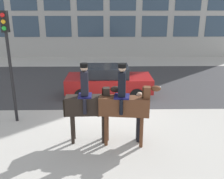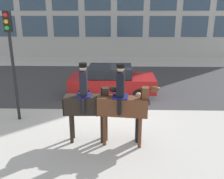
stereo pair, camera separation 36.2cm
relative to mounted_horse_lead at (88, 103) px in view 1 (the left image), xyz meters
name	(u,v)px [view 1 (the left image)]	position (x,y,z in m)	size (l,w,h in m)	color
ground_plane	(106,114)	(0.54, 2.14, -1.33)	(80.00, 80.00, 0.00)	#B2AFA8
road_surface	(107,82)	(0.54, 6.89, -1.32)	(25.31, 8.50, 0.01)	#38383A
mounted_horse_lead	(88,103)	(0.00, 0.00, 0.00)	(1.80, 0.65, 2.58)	black
mounted_horse_companion	(125,104)	(1.14, -0.20, 0.03)	(1.92, 0.65, 2.61)	#59331E
pedestrian_bystander	(139,113)	(1.58, -0.01, -0.34)	(0.82, 0.43, 1.67)	black
street_car_near_lane	(108,81)	(0.65, 4.44, -0.54)	(4.12, 1.89, 1.51)	maroon
traffic_light	(8,50)	(-2.91, 1.58, 1.40)	(0.24, 0.29, 4.07)	black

